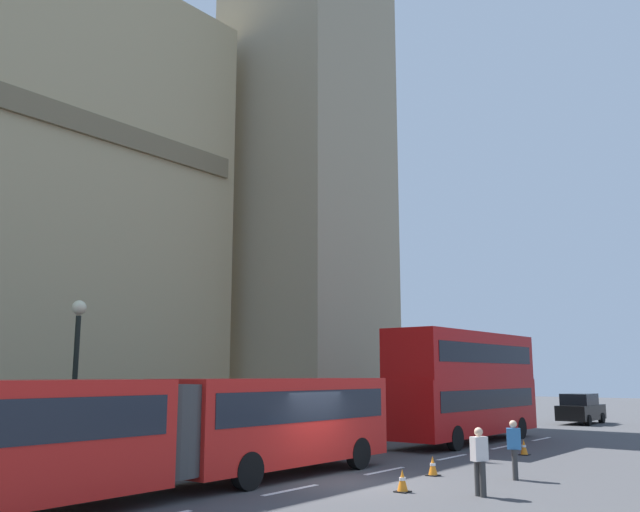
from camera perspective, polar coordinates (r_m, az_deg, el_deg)
The scene contains 11 objects.
ground_plane at distance 20.59m, azimuth 1.35°, elevation -18.33°, with size 160.00×160.00×0.00m, color #424244.
lane_centre_marking at distance 20.82m, azimuth 1.86°, elevation -18.22°, with size 34.40×0.16×0.01m.
articulated_bus at distance 18.25m, azimuth -13.39°, elevation -13.64°, with size 17.58×2.54×2.90m.
double_decker_bus at distance 32.22m, azimuth 12.06°, elevation -10.25°, with size 10.57×2.54×4.90m.
sedan_lead at distance 46.49m, azimuth 21.02°, elevation -11.87°, with size 4.40×1.86×1.85m.
traffic_cone_west at distance 18.80m, azimuth 6.92°, elevation -18.20°, with size 0.36×0.36×0.58m.
traffic_cone_middle at distance 21.83m, azimuth 9.43°, elevation -16.98°, with size 0.36×0.36×0.58m.
traffic_cone_east at distance 27.99m, azimuth 16.72°, elevation -15.11°, with size 0.36×0.36×0.58m.
street_lamp at distance 22.12m, azimuth -19.84°, elevation -9.23°, with size 0.44×0.44×5.27m.
pedestrian_near_cones at distance 18.39m, azimuth 13.22°, elevation -16.22°, with size 0.46×0.39×1.69m.
pedestrian_by_kerb at distance 21.46m, azimuth 15.96°, elevation -15.17°, with size 0.38×0.46×1.69m.
Camera 1 is at (-16.35, -12.15, 3.01)m, focal length 38.18 mm.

